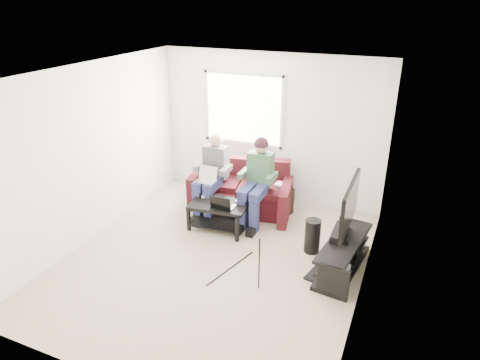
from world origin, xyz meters
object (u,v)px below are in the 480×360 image
object	(u,v)px
tv	(349,207)
end_table	(281,200)
tv_stand	(343,256)
subwoofer	(312,236)
coffee_table	(219,210)
sofa	(241,192)

from	to	relation	value
tv	end_table	distance (m)	1.79
tv_stand	subwoofer	size ratio (longest dim) A/B	2.69
coffee_table	tv_stand	size ratio (longest dim) A/B	0.69
sofa	subwoofer	bearing A→B (deg)	-30.27
sofa	subwoofer	xyz separation A→B (m)	(1.48, -0.87, -0.06)
coffee_table	tv	distance (m)	2.11
coffee_table	end_table	size ratio (longest dim) A/B	1.70
sofa	tv_stand	size ratio (longest dim) A/B	1.41
tv_stand	subwoofer	bearing A→B (deg)	152.09
tv_stand	end_table	size ratio (longest dim) A/B	2.46
tv	subwoofer	world-z (taller)	tv
sofa	tv	size ratio (longest dim) A/B	1.76
sofa	tv	distance (m)	2.30
subwoofer	end_table	distance (m)	1.21
tv_stand	tv	bearing A→B (deg)	91.47
tv	subwoofer	bearing A→B (deg)	161.83
tv_stand	end_table	world-z (taller)	end_table
coffee_table	tv_stand	distance (m)	2.05
sofa	end_table	xyz separation A→B (m)	(0.71, 0.07, -0.06)
sofa	end_table	world-z (taller)	sofa
sofa	coffee_table	size ratio (longest dim) A/B	2.04
subwoofer	sofa	bearing A→B (deg)	149.73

